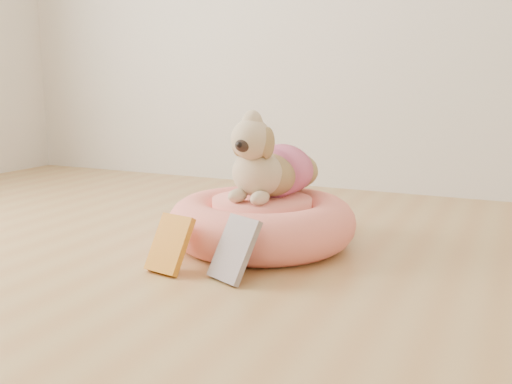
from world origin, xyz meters
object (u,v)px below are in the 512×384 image
at_px(dog, 269,152).
at_px(book_white, 234,249).
at_px(pet_bed, 262,222).
at_px(book_yellow, 170,244).

relative_size(dog, book_white, 2.17).
distance_m(pet_bed, dog, 0.25).
height_order(dog, book_white, dog).
bearing_deg(dog, pet_bed, -102.29).
bearing_deg(book_yellow, book_white, 15.34).
bearing_deg(pet_bed, dog, 72.88).
height_order(dog, book_yellow, dog).
xyz_separation_m(book_yellow, book_white, (0.21, 0.02, 0.01)).
height_order(pet_bed, book_yellow, same).
distance_m(pet_bed, book_yellow, 0.41).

